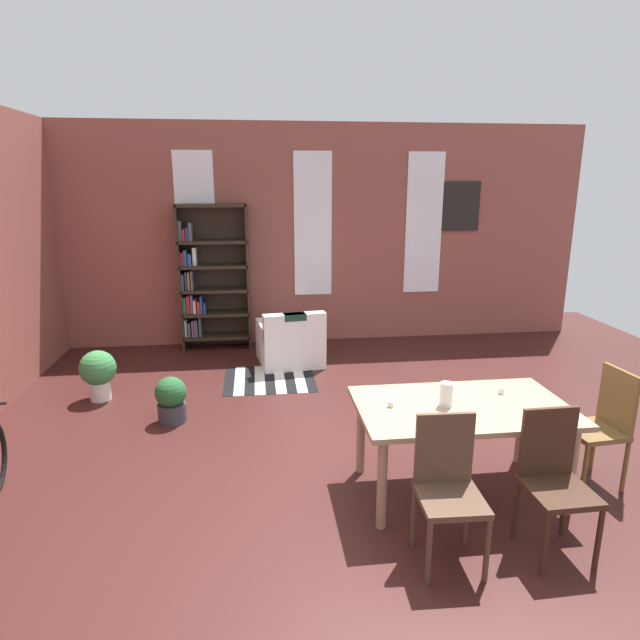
{
  "coord_description": "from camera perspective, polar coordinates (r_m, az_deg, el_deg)",
  "views": [
    {
      "loc": [
        -0.85,
        -3.94,
        2.38
      ],
      "look_at": [
        -0.17,
        1.66,
        0.9
      ],
      "focal_mm": 29.98,
      "sensor_mm": 36.0,
      "label": 1
    }
  ],
  "objects": [
    {
      "name": "vase_on_table",
      "position": [
        4.15,
        13.31,
        -7.73
      ],
      "size": [
        0.1,
        0.1,
        0.18
      ],
      "primitive_type": "cylinder",
      "color": "silver",
      "rests_on": "dining_table"
    },
    {
      "name": "tealight_candle_0",
      "position": [
        4.08,
        7.55,
        -8.89
      ],
      "size": [
        0.04,
        0.04,
        0.04
      ],
      "primitive_type": "cylinder",
      "color": "silver",
      "rests_on": "dining_table"
    },
    {
      "name": "framed_picture",
      "position": [
        8.41,
        14.83,
        11.67
      ],
      "size": [
        0.56,
        0.03,
        0.72
      ],
      "primitive_type": "cube",
      "color": "black"
    },
    {
      "name": "striped_rug",
      "position": [
        6.65,
        -5.39,
        -6.29
      ],
      "size": [
        1.1,
        0.98,
        0.01
      ],
      "color": "black",
      "rests_on": "ground"
    },
    {
      "name": "dining_chair_near_right",
      "position": [
        3.92,
        23.71,
        -15.1
      ],
      "size": [
        0.41,
        0.41,
        0.95
      ],
      "color": "#382015",
      "rests_on": "ground"
    },
    {
      "name": "window_pane_1",
      "position": [
        7.89,
        -0.77,
        10.12
      ],
      "size": [
        0.55,
        0.02,
        2.06
      ],
      "primitive_type": "cube",
      "color": "white"
    },
    {
      "name": "dining_table",
      "position": [
        4.26,
        14.88,
        -9.81
      ],
      "size": [
        1.6,
        0.95,
        0.73
      ],
      "color": "#9F7D5E",
      "rests_on": "ground"
    },
    {
      "name": "dining_chair_near_left",
      "position": [
        3.63,
        13.48,
        -16.7
      ],
      "size": [
        0.42,
        0.42,
        0.95
      ],
      "color": "#4F3728",
      "rests_on": "ground"
    },
    {
      "name": "window_pane_2",
      "position": [
        8.24,
        11.02,
        10.05
      ],
      "size": [
        0.55,
        0.02,
        2.06
      ],
      "primitive_type": "cube",
      "color": "white"
    },
    {
      "name": "window_pane_0",
      "position": [
        7.89,
        -13.08,
        9.74
      ],
      "size": [
        0.55,
        0.02,
        2.06
      ],
      "primitive_type": "cube",
      "color": "white"
    },
    {
      "name": "back_wall_brick",
      "position": [
        7.98,
        -0.82,
        9.02
      ],
      "size": [
        8.15,
        0.12,
        3.18
      ],
      "primitive_type": "cube",
      "color": "#914B41",
      "rests_on": "ground"
    },
    {
      "name": "potted_plant_corner",
      "position": [
        5.64,
        -15.6,
        -8.13
      ],
      "size": [
        0.31,
        0.31,
        0.47
      ],
      "color": "#333338",
      "rests_on": "ground"
    },
    {
      "name": "bookshelf_tall",
      "position": [
        7.77,
        -11.71,
        4.37
      ],
      "size": [
        0.99,
        0.34,
        2.06
      ],
      "color": "#2D2319",
      "rests_on": "ground"
    },
    {
      "name": "dining_chair_head_right",
      "position": [
        4.86,
        27.89,
        -9.66
      ],
      "size": [
        0.43,
        0.43,
        0.95
      ],
      "color": "brown",
      "rests_on": "ground"
    },
    {
      "name": "tealight_candle_1",
      "position": [
        4.52,
        18.77,
        -7.18
      ],
      "size": [
        0.04,
        0.04,
        0.05
      ],
      "primitive_type": "cylinder",
      "color": "silver",
      "rests_on": "dining_table"
    },
    {
      "name": "ground_plane",
      "position": [
        4.68,
        4.69,
        -15.91
      ],
      "size": [
        10.12,
        10.12,
        0.0
      ],
      "primitive_type": "plane",
      "color": "#3C1A18"
    },
    {
      "name": "armchair_white",
      "position": [
        7.11,
        -3.17,
        -2.49
      ],
      "size": [
        0.9,
        0.9,
        0.75
      ],
      "color": "white",
      "rests_on": "ground"
    },
    {
      "name": "potted_plant_by_shelf",
      "position": [
        6.41,
        -22.6,
        -5.1
      ],
      "size": [
        0.39,
        0.39,
        0.57
      ],
      "color": "silver",
      "rests_on": "ground"
    }
  ]
}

